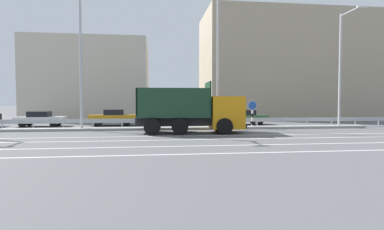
# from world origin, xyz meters

# --- Properties ---
(ground_plane) EXTENTS (320.00, 320.00, 0.00)m
(ground_plane) POSITION_xyz_m (0.00, 0.00, 0.00)
(ground_plane) COLOR #565659
(lane_strip_0) EXTENTS (49.83, 0.16, 0.01)m
(lane_strip_0) POSITION_xyz_m (-0.58, -2.21, 0.00)
(lane_strip_0) COLOR silver
(lane_strip_0) RESTS_ON ground_plane
(lane_strip_1) EXTENTS (49.83, 0.16, 0.01)m
(lane_strip_1) POSITION_xyz_m (-0.58, -4.08, 0.00)
(lane_strip_1) COLOR silver
(lane_strip_1) RESTS_ON ground_plane
(lane_strip_2) EXTENTS (49.83, 0.16, 0.01)m
(lane_strip_2) POSITION_xyz_m (-0.58, -6.42, 0.00)
(lane_strip_2) COLOR silver
(lane_strip_2) RESTS_ON ground_plane
(lane_strip_3) EXTENTS (49.83, 0.16, 0.01)m
(lane_strip_3) POSITION_xyz_m (-0.58, -8.56, 0.00)
(lane_strip_3) COLOR silver
(lane_strip_3) RESTS_ON ground_plane
(median_island) EXTENTS (27.41, 1.10, 0.18)m
(median_island) POSITION_xyz_m (0.00, 2.18, 0.09)
(median_island) COLOR gray
(median_island) RESTS_ON ground_plane
(median_guardrail) EXTENTS (49.83, 0.09, 0.78)m
(median_guardrail) POSITION_xyz_m (0.00, 3.17, 0.57)
(median_guardrail) COLOR #9EA0A5
(median_guardrail) RESTS_ON ground_plane
(dump_truck) EXTENTS (7.15, 2.98, 3.37)m
(dump_truck) POSITION_xyz_m (0.34, -0.44, 1.25)
(dump_truck) COLOR orange
(dump_truck) RESTS_ON ground_plane
(median_road_sign) EXTENTS (0.71, 0.16, 2.14)m
(median_road_sign) POSITION_xyz_m (4.60, 2.18, 1.12)
(median_road_sign) COLOR white
(median_road_sign) RESTS_ON ground_plane
(street_lamp_1) EXTENTS (0.71, 1.94, 10.68)m
(street_lamp_1) POSITION_xyz_m (-8.11, 2.13, 5.80)
(street_lamp_1) COLOR #ADADB2
(street_lamp_1) RESTS_ON ground_plane
(street_lamp_2) EXTENTS (0.71, 1.83, 10.58)m
(street_lamp_2) POSITION_xyz_m (1.85, 1.96, 5.74)
(street_lamp_2) COLOR #ADADB2
(street_lamp_2) RESTS_ON ground_plane
(street_lamp_3) EXTENTS (0.70, 2.64, 9.04)m
(street_lamp_3) POSITION_xyz_m (11.82, 2.03, 5.06)
(street_lamp_3) COLOR #ADADB2
(street_lamp_3) RESTS_ON ground_plane
(parked_car_1) EXTENTS (3.92, 2.04, 1.28)m
(parked_car_1) POSITION_xyz_m (-12.39, 6.35, 0.66)
(parked_car_1) COLOR silver
(parked_car_1) RESTS_ON ground_plane
(parked_car_2) EXTENTS (4.00, 1.95, 1.41)m
(parked_car_2) POSITION_xyz_m (-6.49, 6.63, 0.72)
(parked_car_2) COLOR #B27A14
(parked_car_2) RESTS_ON ground_plane
(parked_car_3) EXTENTS (4.39, 1.93, 1.22)m
(parked_car_3) POSITION_xyz_m (-1.39, 6.41, 0.64)
(parked_car_3) COLOR navy
(parked_car_3) RESTS_ON ground_plane
(parked_car_4) EXTENTS (4.56, 2.02, 1.34)m
(parked_car_4) POSITION_xyz_m (5.06, 6.38, 0.69)
(parked_car_4) COLOR #335B33
(parked_car_4) RESTS_ON ground_plane
(background_building_0) EXTENTS (13.61, 11.58, 9.43)m
(background_building_0) POSITION_xyz_m (-10.63, 19.38, 4.72)
(background_building_0) COLOR beige
(background_building_0) RESTS_ON ground_plane
(background_building_1) EXTENTS (22.41, 10.18, 13.70)m
(background_building_1) POSITION_xyz_m (14.88, 18.96, 6.85)
(background_building_1) COLOR tan
(background_building_1) RESTS_ON ground_plane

